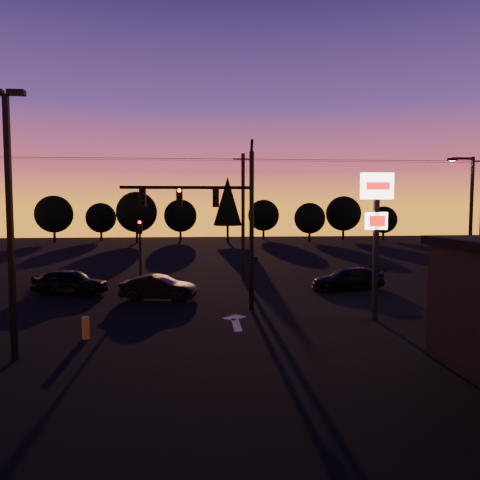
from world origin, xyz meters
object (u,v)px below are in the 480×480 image
Objects in this scene: streetlight at (469,221)px; secondary_signal at (140,243)px; traffic_signal_mast at (220,213)px; suv_parked at (470,325)px; car_left at (70,282)px; parking_lot_light at (9,207)px; pylon_sign at (376,214)px; car_mid at (158,288)px; bollard at (86,328)px; car_right at (348,279)px.

secondary_signal is at bearing 162.44° from streetlight.
traffic_signal_mast reaches higher than streetlight.
car_left is at bearing 162.71° from suv_parked.
secondary_signal is at bearing 80.21° from parking_lot_light.
streetlight is (6.91, 4.00, -0.49)m from pylon_sign.
car_mid is at bearing 175.19° from streetlight.
streetlight is 9.03× the size of bollard.
car_left is 5.81m from car_mid.
pylon_sign is 1.45× the size of car_right.
suv_parked is at bearing 2.70° from parking_lot_light.
pylon_sign is (14.50, 4.50, -0.36)m from parking_lot_light.
secondary_signal is 0.64× the size of pylon_sign.
traffic_signal_mast is at bearing -119.83° from car_mid.
parking_lot_light is (-7.40, -6.99, 0.33)m from traffic_signal_mast.
car_left is (-1.37, 12.05, -4.51)m from parking_lot_light.
car_mid is (2.21, 7.58, 0.25)m from bollard.
suv_parked is at bearing -56.56° from pylon_sign.
car_left is 17.12m from car_right.
car_mid is at bearing -92.99° from car_left.
traffic_signal_mast is at bearing -173.86° from streetlight.
bollard is at bearing -170.53° from pylon_sign.
traffic_signal_mast is at bearing 161.29° from suv_parked.
car_left is (-22.78, 3.55, -3.66)m from streetlight.
parking_lot_light reaches higher than secondary_signal.
suv_parked reaches higher than bollard.
pylon_sign is 1.51× the size of car_left.
pylon_sign reaches higher than suv_parked.
streetlight reaches higher than car_mid.
bollard is (-19.57, -6.12, -3.98)m from streetlight.
traffic_signal_mast is at bearing 160.64° from pylon_sign.
car_right reaches higher than bollard.
secondary_signal is 0.54× the size of streetlight.
secondary_signal reaches higher than bollard.
bollard is at bearing 52.42° from parking_lot_light.
pylon_sign is 7.68× the size of bollard.
car_left is at bearing 96.50° from parking_lot_light.
parking_lot_light is 23.05m from streetlight.
traffic_signal_mast is 1.82× the size of car_right.
car_mid is 0.96× the size of suv_parked.
secondary_signal is 12.36m from bollard.
car_mid reaches higher than suv_parked.
secondary_signal reaches higher than car_mid.
streetlight is (14.01, 1.51, -0.52)m from traffic_signal_mast.
streetlight is at bearing -83.15° from car_mid.
car_mid is at bearing -90.72° from car_right.
pylon_sign is at bearing -105.93° from car_mid.
bollard is at bearing -171.71° from suv_parked.
car_left is (-3.21, 9.67, 0.32)m from bollard.
secondary_signal is 0.99× the size of suv_parked.
bollard is 7.90m from car_mid.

